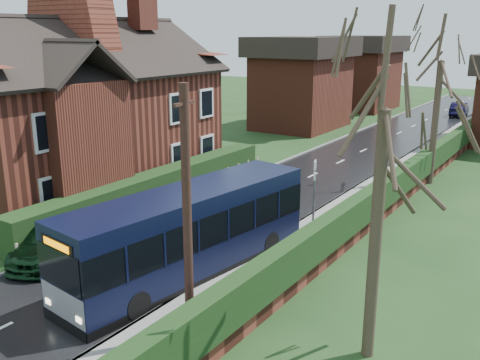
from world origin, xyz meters
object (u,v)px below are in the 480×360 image
Objects in this scene: bus_stop_sign at (314,185)px; brick_house at (78,107)px; bus at (189,233)px; car_silver at (222,189)px; telegraph_pole at (187,219)px; car_green at (53,240)px.

brick_house is at bearing 163.95° from bus_stop_sign.
bus reaches higher than car_silver.
brick_house is 3.90× the size of car_silver.
telegraph_pole is (6.30, -10.38, 2.84)m from car_silver.
bus reaches higher than car_green.
bus_stop_sign reaches higher than car_silver.
bus is at bearing -72.35° from car_silver.
car_silver is at bearing 53.44° from car_green.
brick_house reaches higher than bus_stop_sign.
telegraph_pole is at bearing -30.79° from brick_house.
bus_stop_sign is 9.21m from telegraph_pole.
car_silver is 5.83m from bus_stop_sign.
bus is at bearing -9.52° from car_green.
bus is 2.18× the size of car_green.
brick_house reaches higher than bus.
bus is at bearing 120.17° from telegraph_pole.
bus is 1.45× the size of telegraph_pole.
car_silver is (-3.69, 7.13, -0.83)m from bus.
car_silver is 12.47m from telegraph_pole.
telegraph_pole reaches higher than car_green.
telegraph_pole is at bearing -43.75° from bus.
telegraph_pole is at bearing -39.21° from car_green.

